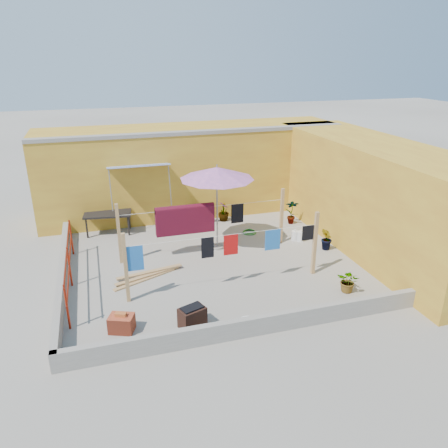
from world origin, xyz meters
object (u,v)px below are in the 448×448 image
Objects in this scene: brazier at (192,317)px; water_jug_a at (301,236)px; outdoor_table at (108,215)px; water_jug_b at (295,235)px; brick_stack at (122,323)px; white_basin at (248,323)px; plant_back_a at (198,212)px; green_hose at (249,232)px; patio_umbrella at (217,174)px.

water_jug_a is at bearing 39.32° from brazier.
brazier is at bearing -76.41° from outdoor_table.
water_jug_b is (5.74, -2.35, -0.49)m from outdoor_table.
brick_stack is 2.79m from white_basin.
plant_back_a is (3.08, -0.00, -0.22)m from outdoor_table.
water_jug_a is at bearing -39.34° from green_hose.
brick_stack is at bearing 169.32° from brazier.
green_hose is at bearing 140.87° from water_jug_b.
patio_umbrella is 7.12× the size of water_jug_a.
patio_umbrella is 5.29m from brick_stack.
white_basin is 5.36m from green_hose.
brazier is (-1.69, -3.89, -2.14)m from patio_umbrella.
brazier is at bearing -138.67° from water_jug_b.
patio_umbrella is at bearing 177.03° from water_jug_b.
outdoor_table is at bearing 163.24° from green_hose.
plant_back_a is (-2.66, 2.35, 0.27)m from water_jug_b.
brick_stack is 0.96× the size of brazier.
outdoor_table is 2.58× the size of brick_stack.
patio_umbrella is 2.85m from green_hose.
brazier reaches higher than green_hose.
brazier is 6.31m from plant_back_a.
water_jug_b is at bearing 30.96° from brick_stack.
outdoor_table is at bearing 103.59° from brazier.
green_hose is at bearing 69.87° from white_basin.
white_basin is 1.06× the size of green_hose.
water_jug_a is 0.44× the size of plant_back_a.
outdoor_table is (-3.16, 2.22, -1.74)m from patio_umbrella.
patio_umbrella is 4.82m from white_basin.
brazier reaches higher than water_jug_a.
water_jug_b is at bearing -41.43° from plant_back_a.
white_basin is at bearing -67.22° from outdoor_table.
brazier is 5.68m from water_jug_b.
brazier is 1.85× the size of water_jug_b.
white_basin is 1.41× the size of water_jug_b.
patio_umbrella is 5.61× the size of green_hose.
white_basin is (2.73, -0.58, -0.15)m from brick_stack.
brick_stack reaches higher than white_basin.
outdoor_table is 3.41× the size of green_hose.
plant_back_a is (-2.81, 2.48, 0.26)m from water_jug_a.
water_jug_b reaches higher than green_hose.
white_basin is 6.42m from plant_back_a.
patio_umbrella is at bearing -35.00° from outdoor_table.
brazier is 1.26m from white_basin.
plant_back_a reaches higher than green_hose.
white_basin is at bearing -96.48° from patio_umbrella.
outdoor_table reaches higher than white_basin.
water_jug_a is 1.77m from green_hose.
green_hose is (-1.21, 0.98, -0.12)m from water_jug_b.
patio_umbrella reaches higher than brazier.
outdoor_table is 4.33× the size of water_jug_a.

